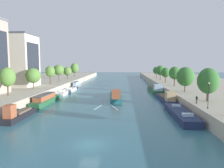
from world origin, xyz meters
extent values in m
plane|color=#336675|center=(0.00, 0.00, 0.00)|extent=(400.00, 400.00, 0.00)
cube|color=#B2A893|center=(-35.36, 55.00, 1.24)|extent=(36.00, 170.00, 2.47)
cube|color=#B2A893|center=(35.36, 55.00, 1.24)|extent=(36.00, 170.00, 2.47)
cube|color=#23666B|center=(1.94, 34.66, 0.46)|extent=(4.00, 16.35, 0.92)
cube|color=#23666B|center=(1.45, 43.09, 0.55)|extent=(2.97, 1.37, 0.82)
cube|color=#23666B|center=(1.94, 34.66, 0.95)|extent=(4.06, 16.35, 0.06)
cube|color=#9E5133|center=(2.26, 29.16, 2.09)|extent=(2.48, 3.37, 2.22)
cube|color=black|center=(2.17, 30.79, 2.42)|extent=(1.83, 0.14, 0.62)
cube|color=brown|center=(1.85, 36.28, 1.16)|extent=(2.87, 8.55, 0.36)
cylinder|color=#232328|center=(2.68, 29.84, 1.53)|extent=(0.07, 0.07, 1.10)
cube|color=#A5D1DB|center=(1.99, 22.37, 0.01)|extent=(2.33, 5.78, 0.03)
cube|color=#A5D1DB|center=(-1.60, 22.16, 0.01)|extent=(1.67, 5.93, 0.03)
cube|color=black|center=(-15.02, 11.46, 0.48)|extent=(1.93, 9.47, 0.97)
cube|color=black|center=(-15.03, 16.55, 0.58)|extent=(1.83, 1.21, 0.85)
cube|color=black|center=(-15.02, 11.46, 1.00)|extent=(1.97, 9.47, 0.06)
cube|color=#9E5133|center=(-15.02, 8.25, 2.14)|extent=(1.44, 1.89, 2.22)
cube|color=black|center=(-15.02, 9.20, 2.47)|extent=(1.15, 0.03, 0.62)
cube|color=brown|center=(-15.02, 12.41, 1.21)|extent=(1.50, 4.92, 0.36)
cylinder|color=#232328|center=(-14.73, 8.63, 1.58)|extent=(0.07, 0.07, 1.10)
cube|color=#235633|center=(-15.48, 25.91, 0.59)|extent=(2.86, 14.53, 1.17)
cube|color=#235633|center=(-15.33, 33.50, 0.70)|extent=(2.47, 1.29, 0.95)
cube|color=#235633|center=(-15.48, 25.91, 1.20)|extent=(2.91, 14.53, 0.06)
cube|color=#9E5133|center=(-15.49, 25.18, 1.81)|extent=(2.30, 9.31, 1.15)
cube|color=#4C4C51|center=(-15.49, 25.18, 2.42)|extent=(2.46, 9.59, 0.08)
cylinder|color=#232328|center=(-15.18, 21.56, 1.78)|extent=(0.07, 0.07, 1.10)
cube|color=silver|center=(-15.53, 44.90, 0.45)|extent=(3.47, 15.41, 0.90)
cube|color=silver|center=(-15.24, 52.90, 0.54)|extent=(2.82, 1.30, 0.81)
cube|color=silver|center=(-15.53, 44.90, 0.93)|extent=(3.53, 15.41, 0.06)
cube|color=white|center=(-15.41, 48.27, 1.16)|extent=(1.49, 0.95, 0.40)
cube|color=white|center=(-15.68, 40.61, 1.20)|extent=(1.65, 1.16, 0.48)
cylinder|color=#232328|center=(-15.25, 40.29, 1.51)|extent=(0.07, 0.07, 1.10)
cube|color=gray|center=(-15.66, 60.87, 0.46)|extent=(1.75, 9.32, 0.92)
cube|color=gray|center=(-15.58, 65.87, 0.55)|extent=(1.56, 1.23, 0.82)
cube|color=gray|center=(-15.66, 60.87, 0.95)|extent=(1.79, 9.32, 0.06)
cube|color=#9EBCD6|center=(-15.66, 60.41, 1.67)|extent=(1.41, 5.97, 1.36)
cube|color=#4C4C51|center=(-15.66, 60.41, 2.39)|extent=(1.51, 6.15, 0.08)
cylinder|color=#232328|center=(-15.45, 58.08, 1.53)|extent=(0.07, 0.07, 1.10)
cube|color=#1E284C|center=(15.11, 14.09, 0.63)|extent=(3.25, 15.13, 1.26)
cube|color=#1E284C|center=(15.09, 22.01, 0.75)|extent=(3.05, 1.27, 1.00)
cube|color=#1E284C|center=(15.11, 14.09, 1.29)|extent=(3.32, 15.13, 0.06)
cube|color=#9EBCD6|center=(15.10, 17.42, 1.52)|extent=(1.60, 0.91, 0.40)
cube|color=#9EBCD6|center=(15.13, 9.86, 1.56)|extent=(1.76, 1.11, 0.48)
cylinder|color=#232328|center=(15.61, 9.56, 1.87)|extent=(0.07, 0.07, 1.10)
cube|color=#1E284C|center=(15.59, 30.73, 0.48)|extent=(3.12, 14.14, 0.97)
cube|color=#1E284C|center=(15.38, 38.11, 0.58)|extent=(2.63, 1.28, 0.85)
cube|color=#1E284C|center=(15.59, 30.73, 1.00)|extent=(3.18, 14.14, 0.06)
cube|color=tan|center=(15.72, 25.95, 2.13)|extent=(2.13, 2.87, 2.20)
cube|color=black|center=(15.68, 27.37, 2.46)|extent=(1.64, 0.08, 0.62)
cube|color=brown|center=(15.55, 32.14, 1.21)|extent=(2.33, 7.37, 0.36)
cylinder|color=#232328|center=(16.11, 26.52, 1.58)|extent=(0.07, 0.07, 1.10)
cube|color=#235633|center=(15.41, 47.96, 0.61)|extent=(3.60, 15.51, 1.23)
cube|color=#235633|center=(15.31, 56.04, 0.74)|extent=(3.24, 1.30, 0.98)
cube|color=#235633|center=(15.41, 47.96, 1.26)|extent=(3.67, 15.51, 0.06)
cube|color=#9EBCD6|center=(15.48, 42.70, 2.26)|extent=(2.58, 3.13, 1.94)
cube|color=black|center=(15.46, 44.26, 2.55)|extent=(2.03, 0.06, 0.54)
cube|color=brown|center=(15.39, 49.51, 1.47)|extent=(2.75, 8.08, 0.36)
cylinder|color=#232328|center=(15.98, 43.33, 1.84)|extent=(0.07, 0.07, 1.10)
cylinder|color=brown|center=(-23.33, 22.43, 4.08)|extent=(0.33, 0.33, 3.22)
ellipsoid|color=#568438|center=(-23.33, 22.43, 6.95)|extent=(3.72, 3.72, 4.59)
cylinder|color=brown|center=(-23.06, 35.90, 3.84)|extent=(0.28, 0.28, 2.73)
ellipsoid|color=#568438|center=(-23.06, 35.90, 6.44)|extent=(4.51, 4.51, 4.51)
cylinder|color=brown|center=(-22.46, 48.77, 4.26)|extent=(0.38, 0.38, 3.59)
ellipsoid|color=#568438|center=(-22.46, 48.77, 7.15)|extent=(3.53, 3.53, 3.96)
cylinder|color=brown|center=(-23.04, 60.67, 4.26)|extent=(0.26, 0.26, 3.58)
ellipsoid|color=#568438|center=(-23.04, 60.67, 7.26)|extent=(4.35, 4.35, 4.41)
cylinder|color=brown|center=(-23.17, 74.77, 3.73)|extent=(0.29, 0.29, 2.52)
ellipsoid|color=#568438|center=(-23.17, 74.77, 6.15)|extent=(4.02, 4.02, 4.22)
cylinder|color=brown|center=(-22.87, 88.41, 4.14)|extent=(0.28, 0.28, 3.34)
ellipsoid|color=#568438|center=(-22.87, 88.41, 7.34)|extent=(4.41, 4.41, 5.57)
cylinder|color=brown|center=(21.45, 17.84, 3.83)|extent=(0.39, 0.39, 2.73)
ellipsoid|color=#336B2D|center=(21.45, 17.84, 6.65)|extent=(4.28, 4.28, 5.27)
cylinder|color=brown|center=(20.82, 31.35, 3.83)|extent=(0.29, 0.29, 2.73)
ellipsoid|color=#336B2D|center=(20.82, 31.35, 6.62)|extent=(4.68, 4.68, 5.16)
cylinder|color=brown|center=(21.49, 45.81, 4.07)|extent=(0.37, 0.37, 3.20)
ellipsoid|color=#336B2D|center=(21.49, 45.81, 6.85)|extent=(3.87, 3.87, 4.29)
cylinder|color=brown|center=(20.90, 57.86, 3.94)|extent=(0.31, 0.31, 2.95)
ellipsoid|color=#336B2D|center=(20.90, 57.86, 6.48)|extent=(3.73, 3.73, 3.86)
cylinder|color=brown|center=(21.22, 71.47, 4.03)|extent=(0.32, 0.32, 3.11)
ellipsoid|color=#336B2D|center=(21.22, 71.47, 6.80)|extent=(4.06, 4.06, 4.43)
cylinder|color=brown|center=(21.63, 85.13, 3.83)|extent=(0.29, 0.29, 2.71)
ellipsoid|color=#336B2D|center=(21.63, 85.13, 6.27)|extent=(3.80, 3.80, 3.95)
cylinder|color=black|center=(18.76, 10.76, 4.60)|extent=(0.11, 0.11, 4.26)
sphere|color=#EAE5C6|center=(18.76, 10.76, 6.87)|extent=(0.28, 0.28, 0.28)
cylinder|color=black|center=(18.76, 10.76, 2.57)|extent=(0.22, 0.22, 0.20)
cube|color=beige|center=(-32.28, 41.98, 10.85)|extent=(13.61, 11.07, 16.77)
cube|color=#4C515B|center=(-32.28, 41.98, 19.49)|extent=(14.02, 11.40, 0.50)
cube|color=#232833|center=(-25.45, 41.98, 11.69)|extent=(0.04, 8.86, 10.06)
cylinder|color=#473D33|center=(18.28, 15.04, 2.89)|extent=(0.13, 0.13, 0.84)
cylinder|color=#473D33|center=(18.34, 14.85, 2.89)|extent=(0.13, 0.13, 0.84)
cube|color=black|center=(18.31, 14.94, 3.59)|extent=(0.29, 0.38, 0.56)
sphere|color=tan|center=(18.31, 14.94, 3.99)|extent=(0.21, 0.21, 0.21)
cylinder|color=black|center=(18.25, 15.15, 3.59)|extent=(0.09, 0.09, 0.54)
cylinder|color=black|center=(18.38, 14.73, 3.59)|extent=(0.09, 0.09, 0.54)
camera|label=1|loc=(4.23, -25.14, 10.36)|focal=33.23mm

